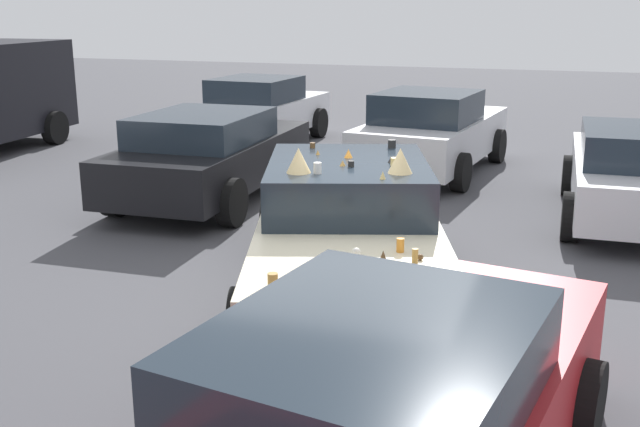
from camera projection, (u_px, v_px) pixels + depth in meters
name	position (u px, v px, depth m)	size (l,w,h in m)	color
ground_plane	(347.00, 300.00, 7.86)	(60.00, 60.00, 0.00)	#47474C
art_car_decorated	(348.00, 232.00, 7.74)	(4.96, 3.12, 1.63)	beige
parked_sedan_behind_left	(259.00, 111.00, 16.43)	(4.07, 2.10, 1.45)	white
parked_sedan_row_back_center	(432.00, 132.00, 13.64)	(4.41, 2.35, 1.48)	silver
parked_sedan_far_left	(387.00, 420.00, 4.29)	(4.65, 2.46, 1.36)	red
parked_sedan_near_left	(210.00, 154.00, 11.72)	(4.42, 2.15, 1.38)	black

